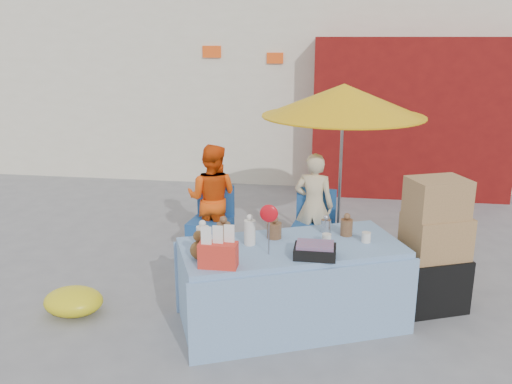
% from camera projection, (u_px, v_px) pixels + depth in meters
% --- Properties ---
extents(ground, '(80.00, 80.00, 0.00)m').
position_uv_depth(ground, '(231.00, 301.00, 5.56)').
color(ground, slate).
rests_on(ground, ground).
extents(backdrop, '(14.00, 8.00, 7.80)m').
position_uv_depth(backdrop, '(320.00, 12.00, 11.76)').
color(backdrop, silver).
rests_on(backdrop, ground).
extents(market_table, '(2.26, 1.69, 1.24)m').
position_uv_depth(market_table, '(290.00, 283.00, 5.03)').
color(market_table, '#81A6CE').
rests_on(market_table, ground).
extents(chair_left, '(0.53, 0.52, 0.85)m').
position_uv_depth(chair_left, '(211.00, 235.00, 6.67)').
color(chair_left, '#1F4C8F').
rests_on(chair_left, ground).
extents(chair_right, '(0.53, 0.52, 0.85)m').
position_uv_depth(chair_right, '(312.00, 240.00, 6.49)').
color(chair_right, '#1F4C8F').
rests_on(chair_right, ground).
extents(vendor_orange, '(0.72, 0.59, 1.37)m').
position_uv_depth(vendor_orange, '(212.00, 199.00, 6.68)').
color(vendor_orange, '#F14D0C').
rests_on(vendor_orange, ground).
extents(vendor_beige, '(0.51, 0.37, 1.30)m').
position_uv_depth(vendor_beige, '(314.00, 206.00, 6.51)').
color(vendor_beige, beige).
rests_on(vendor_beige, ground).
extents(umbrella, '(1.90, 1.90, 2.09)m').
position_uv_depth(umbrella, '(344.00, 101.00, 6.26)').
color(umbrella, gray).
rests_on(umbrella, ground).
extents(box_stack, '(0.74, 0.69, 1.33)m').
position_uv_depth(box_stack, '(434.00, 250.00, 5.27)').
color(box_stack, black).
rests_on(box_stack, ground).
extents(tarp_bundle, '(0.59, 0.48, 0.26)m').
position_uv_depth(tarp_bundle, '(73.00, 301.00, 5.27)').
color(tarp_bundle, yellow).
rests_on(tarp_bundle, ground).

